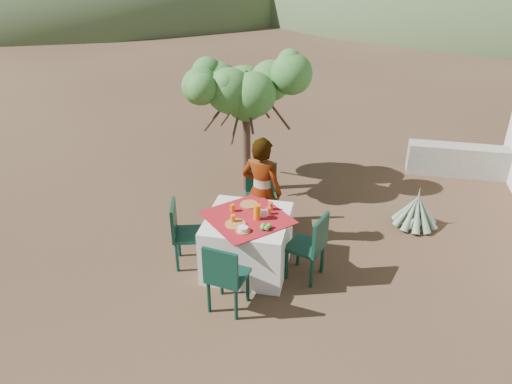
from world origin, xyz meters
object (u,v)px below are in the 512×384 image
Objects in this scene: table at (248,243)px; person at (262,192)px; chair_right at (311,244)px; agave at (416,211)px; chair_far at (261,193)px; juice_pitcher at (257,212)px; chair_left at (183,231)px; chair_near at (225,275)px; shrub_tree at (251,95)px.

person is (0.05, 0.65, 0.41)m from table.
chair_right is 1.26× the size of agave.
agave is at bearing 0.60° from chair_far.
person is 0.67m from juice_pitcher.
person is (0.88, 0.73, 0.29)m from chair_left.
chair_near is 1.20m from chair_right.
juice_pitcher is at bearing -92.12° from chair_far.
chair_right is at bearing -131.71° from agave.
table is 0.83m from chair_right.
shrub_tree is 2.88× the size of agave.
chair_near is (-0.06, -0.87, 0.12)m from table.
chair_near reaches higher than agave.
chair_far is at bearing -49.97° from chair_left.
agave is at bearing 36.31° from juice_pitcher.
shrub_tree reaches higher than chair_near.
shrub_tree reaches higher than agave.
juice_pitcher reaches higher than chair_near.
chair_far is at bearing -66.57° from person.
shrub_tree reaches higher than person.
chair_far is at bearing 91.98° from table.
agave is 2.66m from juice_pitcher.
chair_far is at bearing -168.56° from agave.
shrub_tree reaches higher than chair_right.
chair_left is 1.26× the size of agave.
chair_left is 1.02m from juice_pitcher.
chair_far is (-0.04, 1.06, 0.16)m from table.
chair_far is 1.08× the size of chair_left.
chair_far is 1.40m from chair_right.
shrub_tree is at bearing -61.76° from person.
shrub_tree is at bearing 165.43° from agave.
person is 2.39m from agave.
chair_left reaches higher than table.
chair_left is 1.00× the size of chair_right.
table is 0.76m from person.
shrub_tree is 2.41m from juice_pitcher.
table is at bearing -99.41° from chair_left.
chair_left is at bearing -175.87° from juice_pitcher.
chair_near is 1.55m from person.
agave is (3.04, 1.60, -0.26)m from chair_left.
table is 0.63× the size of shrub_tree.
chair_left is (-0.82, -0.09, 0.12)m from table.
chair_left is 0.57× the size of person.
juice_pitcher is (-2.08, -1.53, 0.62)m from agave.
table is 1.34× the size of chair_far.
agave is (2.64, -0.69, -1.39)m from shrub_tree.
person is at bearing -72.70° from shrub_tree.
chair_right is (0.88, 0.82, -0.00)m from chair_near.
chair_near is 1.27× the size of agave.
person reaches higher than table.
juice_pitcher reaches higher than table.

